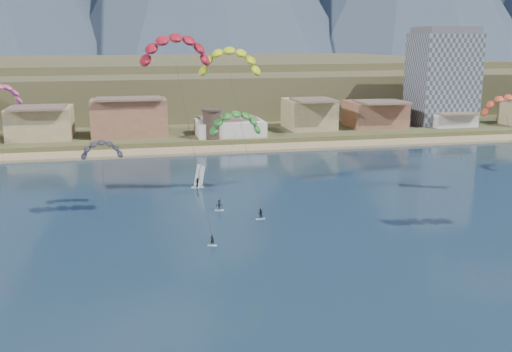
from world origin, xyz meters
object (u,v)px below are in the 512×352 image
(kitesurfer_green, at_px, (235,120))
(kitesurfer_red, at_px, (175,45))
(watchtower, at_px, (212,124))
(kitesurfer_yellow, at_px, (230,57))
(windsurfer, at_px, (198,181))
(apartment_tower, at_px, (443,77))

(kitesurfer_green, bearing_deg, kitesurfer_red, -123.52)
(kitesurfer_green, bearing_deg, watchtower, 87.01)
(kitesurfer_red, bearing_deg, kitesurfer_yellow, 53.96)
(kitesurfer_yellow, bearing_deg, windsurfer, 120.89)
(watchtower, relative_size, kitesurfer_red, 0.27)
(apartment_tower, xyz_separation_m, kitesurfer_green, (-82.76, -66.92, -3.23))
(windsurfer, bearing_deg, watchtower, 78.49)
(apartment_tower, height_order, kitesurfer_green, apartment_tower)
(apartment_tower, relative_size, windsurfer, 6.80)
(apartment_tower, distance_m, windsurfer, 110.44)
(watchtower, xyz_separation_m, kitesurfer_green, (-2.76, -52.92, 8.22))
(watchtower, height_order, windsurfer, watchtower)
(kitesurfer_red, xyz_separation_m, kitesurfer_yellow, (11.19, 15.38, -2.46))
(kitesurfer_green, relative_size, windsurfer, 4.14)
(kitesurfer_red, distance_m, windsurfer, 37.27)
(apartment_tower, distance_m, watchtower, 82.02)
(watchtower, height_order, kitesurfer_yellow, kitesurfer_yellow)
(watchtower, relative_size, windsurfer, 1.83)
(watchtower, height_order, kitesurfer_green, kitesurfer_green)
(windsurfer, bearing_deg, kitesurfer_green, -33.96)
(apartment_tower, bearing_deg, watchtower, -170.07)
(apartment_tower, xyz_separation_m, kitesurfer_red, (-95.69, -86.42, 11.36))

